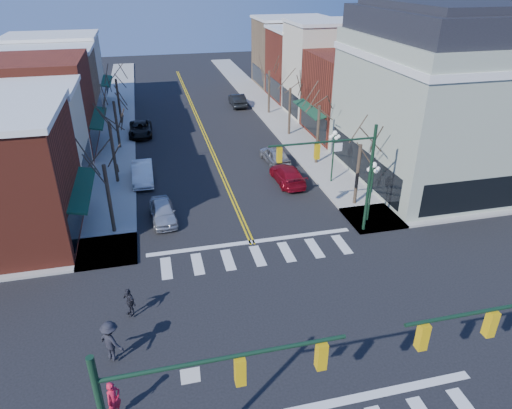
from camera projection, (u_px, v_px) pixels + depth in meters
ground at (288, 326)px, 21.89m from camera, size 160.00×160.00×0.00m
sidewalk_left at (114, 177)px, 37.29m from camera, size 3.50×70.00×0.15m
sidewalk_right at (316, 159)px, 40.93m from camera, size 3.50×70.00×0.15m
bldg_left_stucco_a at (12, 143)px, 33.75m from camera, size 10.00×7.00×7.50m
bldg_left_brick_b at (31, 108)px, 40.42m from camera, size 10.00×9.00×8.50m
bldg_left_tan at (47, 90)px, 47.70m from camera, size 10.00×7.50×7.80m
bldg_left_stucco_b at (57, 74)px, 54.29m from camera, size 10.00×8.00×8.20m
bldg_right_brick_a at (362, 95)px, 45.49m from camera, size 10.00×8.50×8.00m
bldg_right_stucco at (333, 70)px, 51.72m from camera, size 10.00×7.00×10.00m
bldg_right_brick_b at (310, 65)px, 58.53m from camera, size 10.00×8.00×8.50m
bldg_right_tan at (292, 53)px, 65.32m from camera, size 10.00×8.00×9.00m
victorian_corner at (442, 95)px, 34.77m from camera, size 12.25×14.25×13.30m
traffic_mast_far_right at (343, 167)px, 27.26m from camera, size 6.60×0.28×7.20m
lamppost_corner at (372, 182)px, 29.57m from camera, size 0.36×0.36×4.33m
lamppost_midblock at (334, 148)px, 35.18m from camera, size 0.36×0.36×4.33m
tree_left_a at (109, 200)px, 28.53m from camera, size 0.24×0.24×4.76m
tree_left_b at (114, 153)px, 35.37m from camera, size 0.24×0.24×5.04m
tree_left_c at (117, 125)px, 42.38m from camera, size 0.24×0.24×4.55m
tree_left_d at (119, 102)px, 49.20m from camera, size 0.24×0.24×4.90m
tree_right_a at (357, 176)px, 32.07m from camera, size 0.24×0.24×4.62m
tree_right_b at (318, 136)px, 38.84m from camera, size 0.24×0.24×5.18m
tree_right_c at (290, 112)px, 45.82m from camera, size 0.24×0.24×4.83m
tree_right_d at (269, 93)px, 52.69m from camera, size 0.24×0.24×4.97m
car_left_near at (163, 212)px, 30.75m from camera, size 1.89×4.12×1.37m
car_left_mid at (143, 173)px, 36.41m from camera, size 1.61×4.57×1.50m
car_left_far at (140, 129)px, 46.56m from camera, size 2.36×4.92×1.35m
car_right_near at (288, 175)px, 36.20m from camera, size 2.04×4.81×1.38m
car_right_mid at (275, 155)px, 40.00m from camera, size 2.12×4.40×1.45m
car_right_far at (237, 100)px, 56.46m from camera, size 1.69×4.65×1.52m
pedestrian_red_a at (114, 399)px, 17.02m from camera, size 0.71×0.69×1.64m
pedestrian_dark_a at (129, 302)px, 22.10m from camera, size 0.83×0.94×1.52m
pedestrian_dark_b at (111, 341)px, 19.45m from camera, size 1.44×1.41×1.98m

